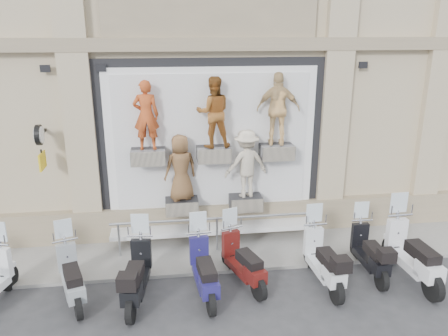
{
  "coord_description": "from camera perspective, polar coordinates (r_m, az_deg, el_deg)",
  "views": [
    {
      "loc": [
        -1.13,
        -7.42,
        5.18
      ],
      "look_at": [
        0.16,
        1.9,
        2.18
      ],
      "focal_mm": 35.0,
      "sensor_mm": 36.0,
      "label": 1
    }
  ],
  "objects": [
    {
      "name": "scooter_g",
      "position": [
        9.46,
        12.94,
        -10.45
      ],
      "size": [
        0.66,
        1.97,
        1.58
      ],
      "primitive_type": null,
      "rotation": [
        0.0,
        0.0,
        0.05
      ],
      "color": "silver",
      "rests_on": "ground"
    },
    {
      "name": "guard_rail",
      "position": [
        10.59,
        -0.92,
        -8.75
      ],
      "size": [
        5.06,
        0.1,
        0.93
      ],
      "primitive_type": null,
      "color": "#9EA0A5",
      "rests_on": "ground"
    },
    {
      "name": "clock_sign_bracket",
      "position": [
        10.54,
        -22.9,
        3.23
      ],
      "size": [
        0.1,
        0.8,
        1.02
      ],
      "color": "black",
      "rests_on": "ground"
    },
    {
      "name": "scooter_c",
      "position": [
        9.25,
        -19.45,
        -12.01
      ],
      "size": [
        1.09,
        1.93,
        1.5
      ],
      "primitive_type": null,
      "rotation": [
        0.0,
        0.0,
        0.32
      ],
      "color": "gray",
      "rests_on": "ground"
    },
    {
      "name": "ground",
      "position": [
        9.12,
        0.69,
        -16.93
      ],
      "size": [
        90.0,
        90.0,
        0.0
      ],
      "primitive_type": "plane",
      "color": "#323234",
      "rests_on": "ground"
    },
    {
      "name": "scooter_i",
      "position": [
        10.17,
        23.54,
        -8.97
      ],
      "size": [
        0.72,
        2.17,
        1.74
      ],
      "primitive_type": null,
      "rotation": [
        0.0,
        0.0,
        0.04
      ],
      "color": "silver",
      "rests_on": "ground"
    },
    {
      "name": "sidewalk",
      "position": [
        10.88,
        -0.97,
        -10.52
      ],
      "size": [
        16.0,
        2.2,
        0.08
      ],
      "primitive_type": "cube",
      "color": "gray",
      "rests_on": "ground"
    },
    {
      "name": "scooter_e",
      "position": [
        8.91,
        -2.65,
        -11.92
      ],
      "size": [
        0.73,
        1.96,
        1.56
      ],
      "primitive_type": null,
      "rotation": [
        0.0,
        0.0,
        0.09
      ],
      "color": "#1B1751",
      "rests_on": "ground"
    },
    {
      "name": "scooter_f",
      "position": [
        9.28,
        2.48,
        -10.86
      ],
      "size": [
        1.09,
        1.92,
        1.5
      ],
      "primitive_type": null,
      "rotation": [
        0.0,
        0.0,
        0.32
      ],
      "color": "#4B0F0D",
      "rests_on": "ground"
    },
    {
      "name": "shop_vitrine",
      "position": [
        10.61,
        -0.87,
        2.49
      ],
      "size": [
        5.6,
        0.85,
        4.3
      ],
      "color": "black",
      "rests_on": "ground"
    },
    {
      "name": "building",
      "position": [
        14.49,
        -3.6,
        20.89
      ],
      "size": [
        14.0,
        8.6,
        12.0
      ],
      "primitive_type": null,
      "color": "tan",
      "rests_on": "ground"
    },
    {
      "name": "scooter_h",
      "position": [
        10.14,
        18.56,
        -9.31
      ],
      "size": [
        0.57,
        1.82,
        1.47
      ],
      "primitive_type": null,
      "rotation": [
        0.0,
        0.0,
        -0.02
      ],
      "color": "black",
      "rests_on": "ground"
    },
    {
      "name": "scooter_d",
      "position": [
        8.89,
        -11.42,
        -12.26
      ],
      "size": [
        0.81,
        2.01,
        1.59
      ],
      "primitive_type": null,
      "rotation": [
        0.0,
        0.0,
        -0.13
      ],
      "color": "black",
      "rests_on": "ground"
    }
  ]
}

